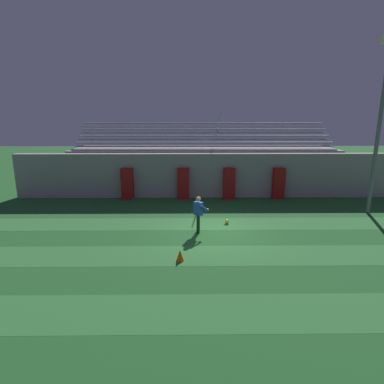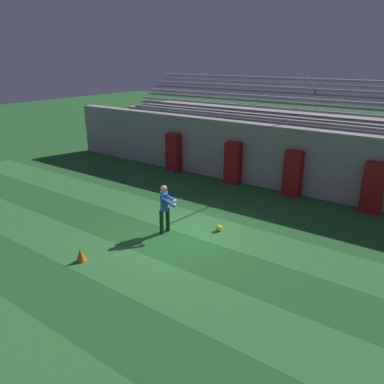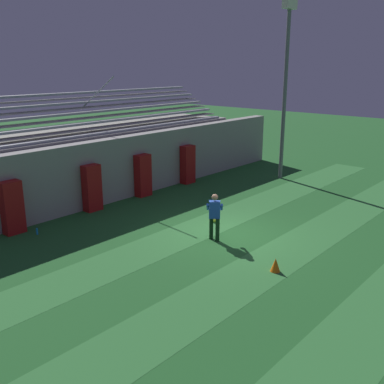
{
  "view_description": "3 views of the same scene",
  "coord_description": "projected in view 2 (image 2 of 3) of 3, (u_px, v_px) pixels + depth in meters",
  "views": [
    {
      "loc": [
        -1.11,
        -13.63,
        5.23
      ],
      "look_at": [
        -0.94,
        1.32,
        1.57
      ],
      "focal_mm": 30.0,
      "sensor_mm": 36.0,
      "label": 1
    },
    {
      "loc": [
        6.73,
        -8.71,
        5.59
      ],
      "look_at": [
        -0.73,
        1.71,
        0.94
      ],
      "focal_mm": 35.0,
      "sensor_mm": 36.0,
      "label": 2
    },
    {
      "loc": [
        -12.21,
        -8.99,
        5.95
      ],
      "look_at": [
        -0.7,
        1.07,
        1.56
      ],
      "focal_mm": 42.0,
      "sensor_mm": 36.0,
      "label": 3
    }
  ],
  "objects": [
    {
      "name": "water_bottle",
      "position": [
        172.0,
        173.0,
        18.64
      ],
      "size": [
        0.07,
        0.07,
        0.24
      ],
      "primitive_type": "cylinder",
      "color": "#1E8CD8",
      "rests_on": "ground"
    },
    {
      "name": "ground_plane",
      "position": [
        180.0,
        238.0,
        12.25
      ],
      "size": [
        80.0,
        80.0,
        0.0
      ],
      "primitive_type": "plane",
      "color": "#236028"
    },
    {
      "name": "traffic_cone",
      "position": [
        81.0,
        255.0,
        10.78
      ],
      "size": [
        0.3,
        0.3,
        0.42
      ],
      "primitive_type": "cone",
      "color": "orange",
      "rests_on": "ground"
    },
    {
      "name": "goalkeeper",
      "position": [
        165.0,
        206.0,
        12.34
      ],
      "size": [
        0.73,
        0.74,
        1.67
      ],
      "color": "#143319",
      "rests_on": "ground"
    },
    {
      "name": "turf_stripe_far",
      "position": [
        200.0,
        225.0,
        13.16
      ],
      "size": [
        28.0,
        1.8,
        0.01
      ],
      "primitive_type": "cube",
      "color": "#337A38",
      "rests_on": "ground"
    },
    {
      "name": "padding_pillar_gate_left",
      "position": [
        233.0,
        163.0,
        17.25
      ],
      "size": [
        0.73,
        0.44,
        1.95
      ],
      "primitive_type": "cube",
      "color": "maroon",
      "rests_on": "ground"
    },
    {
      "name": "turf_stripe_near",
      "position": [
        2.0,
        346.0,
        7.66
      ],
      "size": [
        28.0,
        1.8,
        0.01
      ],
      "primitive_type": "cube",
      "color": "#337A38",
      "rests_on": "ground"
    },
    {
      "name": "padding_pillar_far_left",
      "position": [
        174.0,
        152.0,
        19.16
      ],
      "size": [
        0.73,
        0.44,
        1.95
      ],
      "primitive_type": "cube",
      "color": "maroon",
      "rests_on": "ground"
    },
    {
      "name": "bleacher_stand",
      "position": [
        288.0,
        144.0,
        18.49
      ],
      "size": [
        18.0,
        4.05,
        5.43
      ],
      "color": "#999691",
      "rests_on": "ground"
    },
    {
      "name": "soccer_ball",
      "position": [
        219.0,
        228.0,
        12.7
      ],
      "size": [
        0.22,
        0.22,
        0.22
      ],
      "primitive_type": "sphere",
      "color": "yellow",
      "rests_on": "ground"
    },
    {
      "name": "turf_stripe_mid",
      "position": [
        127.0,
        270.0,
        10.41
      ],
      "size": [
        28.0,
        1.8,
        0.01
      ],
      "primitive_type": "cube",
      "color": "#337A38",
      "rests_on": "ground"
    },
    {
      "name": "padding_pillar_far_right",
      "position": [
        373.0,
        188.0,
        13.98
      ],
      "size": [
        0.73,
        0.44,
        1.95
      ],
      "primitive_type": "cube",
      "color": "maroon",
      "rests_on": "ground"
    },
    {
      "name": "padding_pillar_gate_right",
      "position": [
        293.0,
        174.0,
        15.68
      ],
      "size": [
        0.73,
        0.44,
        1.95
      ],
      "primitive_type": "cube",
      "color": "maroon",
      "rests_on": "ground"
    },
    {
      "name": "back_wall",
      "position": [
        267.0,
        156.0,
        16.74
      ],
      "size": [
        24.0,
        0.6,
        2.8
      ],
      "primitive_type": "cube",
      "color": "#999691",
      "rests_on": "ground"
    }
  ]
}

